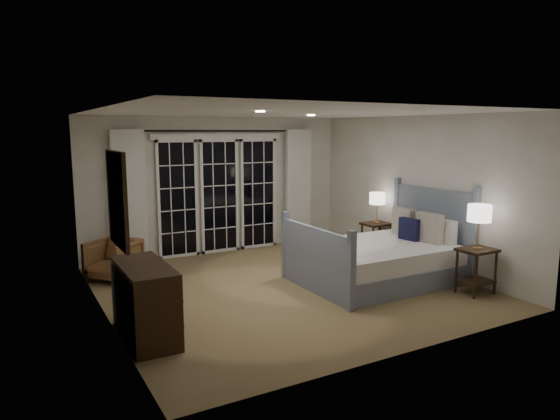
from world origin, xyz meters
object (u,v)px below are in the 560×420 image
lamp_left (480,214)px  lamp_right (377,199)px  nightstand_right (376,235)px  bed (380,259)px  dresser (145,301)px  nightstand_left (476,264)px  armchair (114,260)px

lamp_left → lamp_right: 2.26m
lamp_right → nightstand_right: bearing=90.0°
bed → lamp_right: 1.60m
bed → nightstand_right: 1.43m
bed → dresser: bed is taller
nightstand_left → nightstand_right: size_ratio=1.02×
nightstand_right → nightstand_left: bearing=-92.7°
nightstand_left → lamp_left: size_ratio=1.04×
nightstand_left → armchair: 5.31m
nightstand_right → lamp_left: size_ratio=1.02×
bed → armchair: (-3.51, 2.04, -0.03)m
bed → nightstand_left: bed is taller
armchair → dresser: dresser is taller
lamp_left → armchair: (-4.27, 3.16, -0.82)m
bed → nightstand_left: bearing=-56.0°
lamp_left → armchair: size_ratio=0.91×
lamp_right → armchair: (-4.38, 0.91, -0.75)m
lamp_left → bed: bearing=124.0°
nightstand_left → armchair: bearing=143.5°
nightstand_right → lamp_right: lamp_right is taller
lamp_left → dresser: bearing=170.5°
lamp_right → dresser: (-4.51, -1.51, -0.65)m
armchair → lamp_left: bearing=13.1°
lamp_left → dresser: (-4.40, 0.74, -0.72)m
nightstand_right → dresser: dresser is taller
nightstand_left → dresser: (-4.40, 0.74, -0.01)m
nightstand_right → dresser: bearing=-161.4°
bed → nightstand_right: bearing=52.6°
nightstand_left → nightstand_right: nightstand_left is taller
nightstand_right → lamp_left: 2.37m
nightstand_left → lamp_right: lamp_right is taller
bed → armchair: bearing=149.9°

